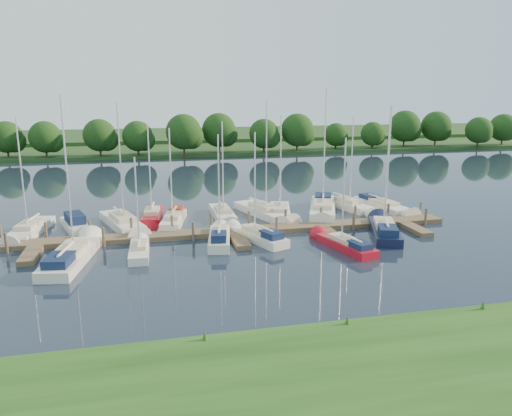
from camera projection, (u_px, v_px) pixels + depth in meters
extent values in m
plane|color=#182130|center=(253.00, 263.00, 36.19)|extent=(260.00, 260.00, 0.00)
cube|color=#1B4212|center=(338.00, 383.00, 20.96)|extent=(90.00, 10.00, 0.50)
cube|color=brown|center=(233.00, 231.00, 43.72)|extent=(40.00, 2.00, 0.40)
cube|color=brown|center=(30.00, 255.00, 37.34)|extent=(1.20, 4.00, 0.40)
cube|color=brown|center=(140.00, 248.00, 39.11)|extent=(1.20, 4.00, 0.40)
cube|color=brown|center=(240.00, 241.00, 40.88)|extent=(1.20, 4.00, 0.40)
cube|color=brown|center=(331.00, 235.00, 42.65)|extent=(1.20, 4.00, 0.40)
cube|color=brown|center=(416.00, 229.00, 44.42)|extent=(1.20, 4.00, 0.40)
cylinder|color=#473D33|center=(1.00, 237.00, 40.66)|extent=(0.24, 0.24, 2.00)
cylinder|color=#473D33|center=(46.00, 234.00, 41.42)|extent=(0.24, 0.24, 2.00)
cylinder|color=#473D33|center=(90.00, 232.00, 42.19)|extent=(0.24, 0.24, 2.00)
cylinder|color=#473D33|center=(132.00, 229.00, 42.95)|extent=(0.24, 0.24, 2.00)
cylinder|color=#473D33|center=(172.00, 227.00, 43.72)|extent=(0.24, 0.24, 2.00)
cylinder|color=#473D33|center=(211.00, 224.00, 44.48)|extent=(0.24, 0.24, 2.00)
cylinder|color=#473D33|center=(249.00, 222.00, 45.25)|extent=(0.24, 0.24, 2.00)
cylinder|color=#473D33|center=(285.00, 220.00, 46.01)|extent=(0.24, 0.24, 2.00)
cylinder|color=#473D33|center=(321.00, 218.00, 46.78)|extent=(0.24, 0.24, 2.00)
cylinder|color=#473D33|center=(355.00, 216.00, 47.54)|extent=(0.24, 0.24, 2.00)
cylinder|color=#473D33|center=(388.00, 214.00, 48.31)|extent=(0.24, 0.24, 2.00)
cylinder|color=#473D33|center=(420.00, 212.00, 49.07)|extent=(0.24, 0.24, 2.00)
cylinder|color=#473D33|center=(6.00, 245.00, 38.42)|extent=(0.24, 0.24, 2.00)
cylinder|color=#473D33|center=(104.00, 239.00, 40.01)|extent=(0.24, 0.24, 2.00)
cylinder|color=#473D33|center=(193.00, 234.00, 41.60)|extent=(0.24, 0.24, 2.00)
cylinder|color=#473D33|center=(276.00, 228.00, 43.20)|extent=(0.24, 0.24, 2.00)
cylinder|color=#473D33|center=(354.00, 223.00, 44.79)|extent=(0.24, 0.24, 2.00)
cylinder|color=#473D33|center=(426.00, 219.00, 46.39)|extent=(0.24, 0.24, 2.00)
cube|color=#1D3D17|center=(176.00, 148.00, 107.22)|extent=(180.00, 30.00, 0.60)
cube|color=#2C4B21|center=(169.00, 136.00, 130.82)|extent=(220.00, 40.00, 1.40)
sphere|color=#0F330E|center=(3.00, 143.00, 87.85)|extent=(3.85, 3.85, 3.85)
cylinder|color=#38281C|center=(57.00, 154.00, 91.20)|extent=(0.36, 0.36, 2.03)
sphere|color=#0F330E|center=(56.00, 140.00, 90.64)|extent=(4.73, 4.73, 4.73)
sphere|color=#0F330E|center=(62.00, 144.00, 91.21)|extent=(3.38, 3.38, 3.38)
cylinder|color=#38281C|center=(98.00, 153.00, 90.68)|extent=(0.36, 0.36, 2.58)
sphere|color=#0F330E|center=(97.00, 135.00, 89.96)|extent=(6.02, 6.02, 6.02)
sphere|color=#0F330E|center=(104.00, 140.00, 90.63)|extent=(4.30, 4.30, 4.30)
cylinder|color=#38281C|center=(145.00, 152.00, 93.25)|extent=(0.36, 0.36, 2.17)
sphere|color=#0F330E|center=(144.00, 138.00, 92.65)|extent=(5.06, 5.06, 5.06)
sphere|color=#0F330E|center=(151.00, 141.00, 93.24)|extent=(3.62, 3.62, 3.62)
cylinder|color=#38281C|center=(183.00, 149.00, 94.72)|extent=(0.36, 0.36, 2.78)
sphere|color=#0F330E|center=(182.00, 131.00, 93.94)|extent=(6.48, 6.48, 6.48)
sphere|color=#0F330E|center=(189.00, 136.00, 94.65)|extent=(4.63, 4.63, 4.63)
cylinder|color=#38281C|center=(221.00, 149.00, 96.82)|extent=(0.36, 0.36, 2.40)
sphere|color=#0F330E|center=(220.00, 134.00, 96.15)|extent=(5.60, 5.60, 5.60)
sphere|color=#0F330E|center=(226.00, 138.00, 96.79)|extent=(4.00, 4.00, 4.00)
cylinder|color=#38281C|center=(258.00, 148.00, 97.86)|extent=(0.36, 0.36, 2.61)
sphere|color=#0F330E|center=(258.00, 132.00, 97.13)|extent=(6.09, 6.09, 6.09)
sphere|color=#0F330E|center=(265.00, 136.00, 97.81)|extent=(4.35, 4.35, 4.35)
cylinder|color=#38281C|center=(290.00, 147.00, 101.23)|extent=(0.36, 0.36, 2.32)
sphere|color=#0F330E|center=(290.00, 133.00, 100.58)|extent=(5.42, 5.42, 5.42)
sphere|color=#0F330E|center=(295.00, 136.00, 101.21)|extent=(3.87, 3.87, 3.87)
cylinder|color=#38281C|center=(334.00, 145.00, 103.28)|extent=(0.36, 0.36, 2.55)
sphere|color=#0F330E|center=(334.00, 130.00, 102.56)|extent=(5.94, 5.94, 5.94)
sphere|color=#0F330E|center=(339.00, 134.00, 103.23)|extent=(4.25, 4.25, 4.25)
cylinder|color=#38281C|center=(365.00, 146.00, 103.15)|extent=(0.36, 0.36, 2.19)
sphere|color=#0F330E|center=(366.00, 133.00, 102.53)|extent=(5.12, 5.12, 5.12)
sphere|color=#0F330E|center=(370.00, 136.00, 103.13)|extent=(3.66, 3.66, 3.66)
cylinder|color=#38281C|center=(397.00, 143.00, 106.19)|extent=(0.36, 0.36, 2.67)
sphere|color=#0F330E|center=(398.00, 128.00, 105.45)|extent=(6.23, 6.23, 6.23)
sphere|color=#0F330E|center=(403.00, 132.00, 106.14)|extent=(4.45, 4.45, 4.45)
cylinder|color=#38281C|center=(444.00, 144.00, 105.17)|extent=(0.36, 0.36, 2.59)
sphere|color=#0F330E|center=(445.00, 129.00, 104.44)|extent=(6.05, 6.05, 6.05)
sphere|color=#0F330E|center=(450.00, 133.00, 105.12)|extent=(4.32, 4.32, 4.32)
cylinder|color=#38281C|center=(472.00, 143.00, 107.01)|extent=(0.36, 0.36, 2.82)
sphere|color=#0F330E|center=(474.00, 126.00, 106.22)|extent=(6.57, 6.57, 6.57)
sphere|color=#0F330E|center=(479.00, 131.00, 106.93)|extent=(4.69, 4.69, 4.69)
cylinder|color=#38281C|center=(498.00, 140.00, 112.16)|extent=(0.36, 0.36, 2.71)
sphere|color=#0F330E|center=(500.00, 126.00, 111.40)|extent=(6.31, 6.31, 6.31)
sphere|color=#0F330E|center=(504.00, 130.00, 112.10)|extent=(4.51, 4.51, 4.51)
cube|color=white|center=(31.00, 231.00, 43.91)|extent=(3.14, 7.25, 1.08)
cone|color=white|center=(15.00, 243.00, 40.50)|extent=(1.39, 2.59, 0.98)
cube|color=beige|center=(29.00, 225.00, 43.41)|extent=(1.99, 3.36, 0.49)
cylinder|color=silver|center=(22.00, 174.00, 42.02)|extent=(0.12, 0.12, 9.47)
cylinder|color=silver|center=(33.00, 218.00, 44.34)|extent=(0.64, 3.13, 0.10)
cylinder|color=white|center=(33.00, 218.00, 44.34)|extent=(0.68, 2.80, 0.20)
cube|color=white|center=(76.00, 227.00, 45.19)|extent=(3.26, 5.61, 1.04)
cone|color=white|center=(82.00, 235.00, 42.95)|extent=(1.31, 1.79, 0.88)
cube|color=#122041|center=(75.00, 219.00, 44.99)|extent=(2.21, 3.21, 0.93)
cube|color=white|center=(122.00, 224.00, 46.19)|extent=(4.49, 8.13, 1.17)
cone|color=white|center=(135.00, 235.00, 42.92)|extent=(1.89, 2.95, 1.10)
cube|color=beige|center=(123.00, 218.00, 45.69)|extent=(2.65, 3.86, 0.53)
cylinder|color=silver|center=(120.00, 162.00, 44.19)|extent=(0.12, 0.12, 10.58)
cylinder|color=silver|center=(119.00, 210.00, 46.57)|extent=(1.18, 3.39, 0.10)
cylinder|color=white|center=(119.00, 210.00, 46.57)|extent=(1.15, 3.05, 0.20)
cube|color=#AE101E|center=(153.00, 217.00, 48.78)|extent=(2.44, 6.40, 1.08)
cone|color=#AE101E|center=(150.00, 226.00, 45.76)|extent=(1.12, 2.27, 0.87)
cube|color=beige|center=(152.00, 211.00, 48.32)|extent=(1.62, 2.94, 0.49)
cylinder|color=silver|center=(150.00, 170.00, 47.09)|extent=(0.12, 0.12, 8.43)
cylinder|color=silver|center=(153.00, 205.00, 49.13)|extent=(0.42, 2.80, 0.10)
cylinder|color=white|center=(153.00, 205.00, 49.13)|extent=(0.48, 2.51, 0.20)
cube|color=white|center=(174.00, 222.00, 47.07)|extent=(2.99, 6.37, 1.09)
cone|color=white|center=(169.00, 231.00, 44.07)|extent=(1.30, 2.29, 0.86)
cube|color=beige|center=(173.00, 216.00, 46.61)|extent=(1.85, 2.98, 0.49)
cube|color=maroon|center=(176.00, 210.00, 48.56)|extent=(1.57, 2.06, 0.54)
cylinder|color=silver|center=(171.00, 174.00, 45.39)|extent=(0.12, 0.12, 8.30)
cylinder|color=silver|center=(174.00, 209.00, 47.42)|extent=(0.69, 2.72, 0.10)
cylinder|color=white|center=(174.00, 209.00, 47.42)|extent=(0.72, 2.45, 0.20)
cube|color=white|center=(222.00, 215.00, 49.74)|extent=(1.85, 6.52, 0.97)
cone|color=white|center=(228.00, 223.00, 46.66)|extent=(0.92, 2.28, 0.91)
cube|color=beige|center=(223.00, 210.00, 49.30)|extent=(1.38, 2.93, 0.44)
cylinder|color=silver|center=(223.00, 168.00, 48.01)|extent=(0.12, 0.12, 8.78)
cylinder|color=silver|center=(221.00, 204.00, 50.14)|extent=(0.11, 2.93, 0.10)
cylinder|color=white|center=(221.00, 204.00, 50.14)|extent=(0.21, 2.60, 0.20)
cube|color=white|center=(262.00, 213.00, 50.49)|extent=(4.55, 8.18, 1.15)
cone|color=white|center=(284.00, 222.00, 47.21)|extent=(1.91, 2.96, 1.10)
cube|color=beige|center=(264.00, 207.00, 50.00)|extent=(2.68, 3.88, 0.52)
cylinder|color=silver|center=(266.00, 156.00, 48.49)|extent=(0.12, 0.12, 10.64)
cylinder|color=silver|center=(258.00, 201.00, 50.88)|extent=(1.20, 3.40, 0.10)
cylinder|color=white|center=(258.00, 201.00, 50.88)|extent=(1.17, 3.06, 0.20)
cube|color=white|center=(280.00, 214.00, 50.18)|extent=(3.64, 7.14, 1.08)
cone|color=white|center=(280.00, 223.00, 46.83)|extent=(1.55, 2.57, 0.96)
cube|color=beige|center=(280.00, 208.00, 49.69)|extent=(2.20, 3.36, 0.49)
cylinder|color=silver|center=(281.00, 164.00, 48.32)|extent=(0.12, 0.12, 9.28)
cylinder|color=silver|center=(280.00, 202.00, 50.60)|extent=(0.90, 3.01, 0.10)
cylinder|color=white|center=(280.00, 202.00, 50.60)|extent=(0.91, 2.71, 0.20)
cube|color=white|center=(323.00, 211.00, 51.58)|extent=(5.43, 9.01, 1.22)
cone|color=white|center=(322.00, 221.00, 47.38)|extent=(2.24, 3.29, 1.22)
cube|color=beige|center=(323.00, 204.00, 50.98)|extent=(3.12, 4.32, 0.55)
cube|color=#122041|center=(323.00, 197.00, 53.73)|extent=(2.54, 3.06, 0.61)
cylinder|color=silver|center=(325.00, 149.00, 49.25)|extent=(0.12, 0.12, 11.77)
cylinder|color=silver|center=(323.00, 197.00, 52.14)|extent=(1.51, 3.69, 0.10)
cylinder|color=white|center=(323.00, 197.00, 52.14)|extent=(1.45, 3.32, 0.20)
cube|color=white|center=(345.00, 207.00, 53.17)|extent=(3.80, 6.87, 1.17)
cone|color=white|center=(367.00, 213.00, 50.41)|extent=(1.60, 2.49, 0.93)
cube|color=beige|center=(348.00, 201.00, 52.72)|extent=(2.24, 3.26, 0.53)
cylinder|color=silver|center=(352.00, 160.00, 51.46)|extent=(0.12, 0.12, 8.94)
cylinder|color=silver|center=(342.00, 195.00, 53.45)|extent=(1.01, 2.87, 0.10)
cylinder|color=white|center=(342.00, 195.00, 53.45)|extent=(1.01, 2.58, 0.20)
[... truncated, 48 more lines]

